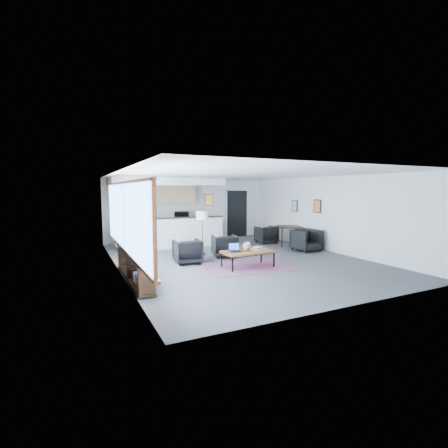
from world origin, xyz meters
name	(u,v)px	position (x,y,z in m)	size (l,w,h in m)	color
room	(237,217)	(0.00, 0.00, 1.30)	(7.02, 9.02, 2.62)	#464648
window	(125,219)	(-3.46, -0.90, 1.46)	(0.10, 5.95, 1.66)	#8CBFFF
console	(134,267)	(-3.30, -1.05, 0.33)	(0.35, 3.00, 0.80)	black
kitchenette	(166,209)	(-1.20, 3.71, 1.38)	(4.20, 1.96, 2.60)	white
doorway	(237,213)	(2.30, 4.42, 1.07)	(1.10, 0.12, 2.15)	black
track_light	(194,179)	(-0.59, 2.20, 2.53)	(1.60, 0.07, 0.15)	silver
wall_art_lower	(317,206)	(3.47, 0.40, 1.55)	(0.03, 0.38, 0.48)	black
wall_art_upper	(295,206)	(3.47, 1.70, 1.50)	(0.03, 0.34, 0.44)	black
kilim_rug	(248,267)	(-0.23, -1.04, 0.01)	(2.48, 1.85, 0.01)	#683651
coffee_table	(248,252)	(-0.23, -1.04, 0.42)	(1.41, 0.77, 0.46)	brown
laptop	(235,249)	(-0.58, -0.94, 0.52)	(0.34, 0.29, 0.23)	black
ceramic_pot	(247,246)	(-0.21, -0.99, 0.58)	(0.24, 0.24, 0.24)	gray
book_stack	(257,248)	(0.13, -0.96, 0.50)	(0.32, 0.28, 0.08)	silver
coaster	(256,252)	(-0.07, -1.24, 0.46)	(0.11, 0.11, 0.01)	#E5590C
armchair_left	(187,250)	(-1.57, 0.14, 0.39)	(0.75, 0.70, 0.77)	black
armchair_right	(225,245)	(-0.18, 0.53, 0.39)	(0.76, 0.71, 0.78)	black
floor_lamp	(202,217)	(-0.68, 1.19, 1.24)	(0.49, 0.49, 1.43)	black
dining_table	(289,228)	(3.00, 1.39, 0.67)	(1.13, 1.13, 0.74)	black
dining_chair_near	(306,241)	(2.81, 0.16, 0.36)	(0.71, 0.66, 0.73)	black
dining_chair_far	(266,235)	(2.47, 2.20, 0.33)	(0.63, 0.59, 0.65)	black
microwave	(182,215)	(-0.43, 4.15, 1.12)	(0.55, 0.30, 0.37)	black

